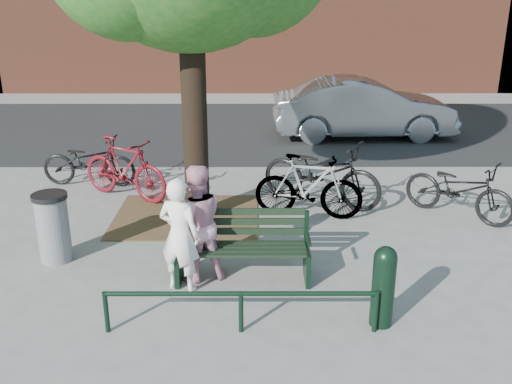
{
  "coord_description": "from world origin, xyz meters",
  "views": [
    {
      "loc": [
        0.16,
        -6.71,
        3.66
      ],
      "look_at": [
        0.17,
        1.0,
        0.88
      ],
      "focal_mm": 40.0,
      "sensor_mm": 36.0,
      "label": 1
    }
  ],
  "objects_px": {
    "person_left": "(180,235)",
    "bollard": "(383,283)",
    "person_right": "(196,223)",
    "bicycle_c": "(321,173)",
    "park_bench": "(243,244)",
    "litter_bin": "(53,227)",
    "parked_car": "(363,108)"
  },
  "relations": [
    {
      "from": "person_left",
      "to": "bollard",
      "type": "bearing_deg",
      "value": -176.61
    },
    {
      "from": "person_right",
      "to": "bicycle_c",
      "type": "relative_size",
      "value": 0.71
    },
    {
      "from": "person_left",
      "to": "bicycle_c",
      "type": "xyz_separation_m",
      "value": [
        2.11,
        3.04,
        -0.17
      ]
    },
    {
      "from": "park_bench",
      "to": "person_left",
      "type": "bearing_deg",
      "value": -158.85
    },
    {
      "from": "person_right",
      "to": "bicycle_c",
      "type": "height_order",
      "value": "person_right"
    },
    {
      "from": "person_left",
      "to": "person_right",
      "type": "bearing_deg",
      "value": -100.07
    },
    {
      "from": "person_left",
      "to": "bollard",
      "type": "distance_m",
      "value": 2.53
    },
    {
      "from": "litter_bin",
      "to": "park_bench",
      "type": "bearing_deg",
      "value": -11.08
    },
    {
      "from": "park_bench",
      "to": "bicycle_c",
      "type": "bearing_deg",
      "value": 64.12
    },
    {
      "from": "park_bench",
      "to": "litter_bin",
      "type": "height_order",
      "value": "litter_bin"
    },
    {
      "from": "person_right",
      "to": "parked_car",
      "type": "height_order",
      "value": "person_right"
    },
    {
      "from": "park_bench",
      "to": "parked_car",
      "type": "height_order",
      "value": "parked_car"
    },
    {
      "from": "park_bench",
      "to": "bicycle_c",
      "type": "height_order",
      "value": "bicycle_c"
    },
    {
      "from": "person_right",
      "to": "bollard",
      "type": "xyz_separation_m",
      "value": [
        2.2,
        -1.11,
        -0.26
      ]
    },
    {
      "from": "person_left",
      "to": "bollard",
      "type": "xyz_separation_m",
      "value": [
        2.38,
        -0.83,
        -0.23
      ]
    },
    {
      "from": "person_right",
      "to": "bicycle_c",
      "type": "distance_m",
      "value": 3.37
    },
    {
      "from": "person_right",
      "to": "bollard",
      "type": "height_order",
      "value": "person_right"
    },
    {
      "from": "person_right",
      "to": "parked_car",
      "type": "xyz_separation_m",
      "value": [
        3.52,
        7.55,
        -0.04
      ]
    },
    {
      "from": "bollard",
      "to": "litter_bin",
      "type": "distance_m",
      "value": 4.57
    },
    {
      "from": "person_right",
      "to": "bicycle_c",
      "type": "xyz_separation_m",
      "value": [
        1.93,
        2.76,
        -0.2
      ]
    },
    {
      "from": "person_right",
      "to": "bollard",
      "type": "distance_m",
      "value": 2.48
    },
    {
      "from": "parked_car",
      "to": "bicycle_c",
      "type": "bearing_deg",
      "value": 159.52
    },
    {
      "from": "bollard",
      "to": "bicycle_c",
      "type": "bearing_deg",
      "value": 94.02
    },
    {
      "from": "parked_car",
      "to": "litter_bin",
      "type": "bearing_deg",
      "value": 139.34
    },
    {
      "from": "bollard",
      "to": "bicycle_c",
      "type": "distance_m",
      "value": 3.88
    },
    {
      "from": "bollard",
      "to": "bicycle_c",
      "type": "relative_size",
      "value": 0.44
    },
    {
      "from": "person_right",
      "to": "litter_bin",
      "type": "height_order",
      "value": "person_right"
    },
    {
      "from": "park_bench",
      "to": "bicycle_c",
      "type": "relative_size",
      "value": 0.79
    },
    {
      "from": "person_right",
      "to": "parked_car",
      "type": "distance_m",
      "value": 8.33
    },
    {
      "from": "person_right",
      "to": "park_bench",
      "type": "bearing_deg",
      "value": 163.47
    },
    {
      "from": "person_right",
      "to": "bicycle_c",
      "type": "bearing_deg",
      "value": -143.36
    },
    {
      "from": "bicycle_c",
      "to": "parked_car",
      "type": "height_order",
      "value": "parked_car"
    }
  ]
}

